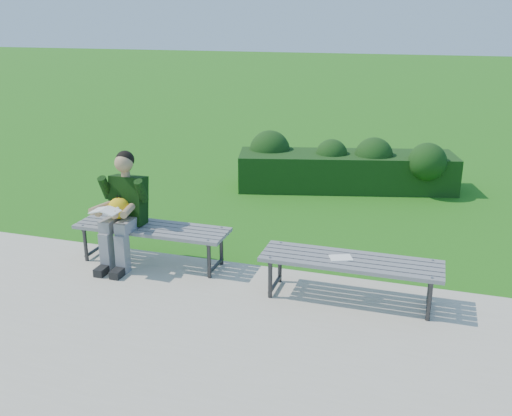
# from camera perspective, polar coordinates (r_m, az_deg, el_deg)

# --- Properties ---
(ground) EXTENTS (80.00, 80.00, 0.00)m
(ground) POSITION_cam_1_polar(r_m,az_deg,el_deg) (6.74, -2.13, -5.60)
(ground) COLOR #2B6721
(ground) RESTS_ON ground
(walkway) EXTENTS (30.00, 3.50, 0.02)m
(walkway) POSITION_cam_1_polar(r_m,az_deg,el_deg) (5.31, -8.58, -12.87)
(walkway) COLOR #B4AD98
(walkway) RESTS_ON ground
(hedge) EXTENTS (3.67, 1.73, 0.92)m
(hedge) POSITION_cam_1_polar(r_m,az_deg,el_deg) (9.66, 8.85, 4.19)
(hedge) COLOR #18431D
(hedge) RESTS_ON ground
(bench_left) EXTENTS (1.80, 0.50, 0.46)m
(bench_left) POSITION_cam_1_polar(r_m,az_deg,el_deg) (6.69, -10.37, -2.27)
(bench_left) COLOR slate
(bench_left) RESTS_ON walkway
(bench_right) EXTENTS (1.80, 0.50, 0.46)m
(bench_right) POSITION_cam_1_polar(r_m,az_deg,el_deg) (5.80, 9.43, -5.57)
(bench_right) COLOR slate
(bench_right) RESTS_ON walkway
(seated_boy) EXTENTS (0.56, 0.76, 1.31)m
(seated_boy) POSITION_cam_1_polar(r_m,az_deg,el_deg) (6.65, -13.18, 0.16)
(seated_boy) COLOR gray
(seated_boy) RESTS_ON walkway
(paper_sheet) EXTENTS (0.26, 0.23, 0.01)m
(paper_sheet) POSITION_cam_1_polar(r_m,az_deg,el_deg) (5.79, 8.48, -4.94)
(paper_sheet) COLOR white
(paper_sheet) RESTS_ON bench_right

